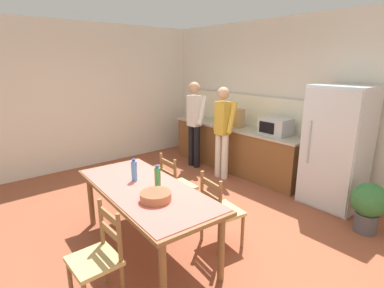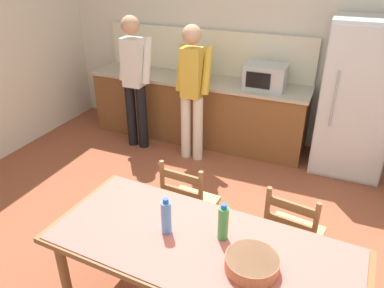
% 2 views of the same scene
% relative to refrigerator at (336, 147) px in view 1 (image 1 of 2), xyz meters
% --- Properties ---
extents(ground_plane, '(8.32, 8.32, 0.00)m').
position_rel_refrigerator_xyz_m(ground_plane, '(-0.96, -2.19, -0.91)').
color(ground_plane, brown).
extents(wall_back, '(6.52, 0.12, 2.90)m').
position_rel_refrigerator_xyz_m(wall_back, '(-0.96, 0.47, 0.54)').
color(wall_back, silver).
rests_on(wall_back, ground).
extents(wall_left, '(0.12, 5.20, 2.90)m').
position_rel_refrigerator_xyz_m(wall_left, '(-4.22, -2.19, 0.54)').
color(wall_left, silver).
rests_on(wall_left, ground).
extents(kitchen_counter, '(3.03, 0.66, 0.90)m').
position_rel_refrigerator_xyz_m(kitchen_counter, '(-2.02, 0.04, -0.46)').
color(kitchen_counter, brown).
rests_on(kitchen_counter, ground).
extents(counter_splashback, '(2.99, 0.03, 0.60)m').
position_rel_refrigerator_xyz_m(counter_splashback, '(-2.02, 0.35, 0.29)').
color(counter_splashback, '#EFE8CB').
rests_on(counter_splashback, kitchen_counter).
extents(refrigerator, '(0.80, 0.73, 1.82)m').
position_rel_refrigerator_xyz_m(refrigerator, '(0.00, 0.00, 0.00)').
color(refrigerator, silver).
rests_on(refrigerator, ground).
extents(microwave, '(0.50, 0.39, 0.30)m').
position_rel_refrigerator_xyz_m(microwave, '(-1.09, 0.02, 0.14)').
color(microwave, '#B2B7BC').
rests_on(microwave, kitchen_counter).
extents(paper_bag, '(0.24, 0.16, 0.36)m').
position_rel_refrigerator_xyz_m(paper_bag, '(-1.97, 0.01, 0.17)').
color(paper_bag, tan).
rests_on(paper_bag, kitchen_counter).
extents(dining_table, '(2.08, 0.98, 0.77)m').
position_rel_refrigerator_xyz_m(dining_table, '(-0.83, -2.79, -0.22)').
color(dining_table, brown).
rests_on(dining_table, ground).
extents(bottle_near_centre, '(0.07, 0.07, 0.27)m').
position_rel_refrigerator_xyz_m(bottle_near_centre, '(-1.08, -2.78, -0.01)').
color(bottle_near_centre, '#4C8ED6').
rests_on(bottle_near_centre, dining_table).
extents(bottle_off_centre, '(0.07, 0.07, 0.27)m').
position_rel_refrigerator_xyz_m(bottle_off_centre, '(-0.72, -2.69, -0.01)').
color(bottle_off_centre, green).
rests_on(bottle_off_centre, dining_table).
extents(serving_bowl, '(0.32, 0.32, 0.09)m').
position_rel_refrigerator_xyz_m(serving_bowl, '(-0.48, -2.88, -0.09)').
color(serving_bowl, '#9E6642').
rests_on(serving_bowl, dining_table).
extents(chair_side_far_right, '(0.48, 0.46, 0.91)m').
position_rel_refrigerator_xyz_m(chair_side_far_right, '(-0.33, -2.09, -0.47)').
color(chair_side_far_right, olive).
rests_on(chair_side_far_right, ground).
extents(chair_side_near_right, '(0.42, 0.40, 0.91)m').
position_rel_refrigerator_xyz_m(chair_side_near_right, '(-0.41, -3.55, -0.47)').
color(chair_side_near_right, olive).
rests_on(chair_side_near_right, ground).
extents(chair_side_far_left, '(0.45, 0.43, 0.91)m').
position_rel_refrigerator_xyz_m(chair_side_far_left, '(-1.24, -2.04, -0.47)').
color(chair_side_far_left, olive).
rests_on(chair_side_far_left, ground).
extents(person_at_sink, '(0.44, 0.30, 1.76)m').
position_rel_refrigerator_xyz_m(person_at_sink, '(-2.69, -0.48, 0.08)').
color(person_at_sink, black).
rests_on(person_at_sink, ground).
extents(person_at_counter, '(0.43, 0.30, 1.71)m').
position_rel_refrigerator_xyz_m(person_at_counter, '(-1.87, -0.50, 0.05)').
color(person_at_counter, silver).
rests_on(person_at_counter, ground).
extents(potted_plant, '(0.44, 0.44, 0.67)m').
position_rel_refrigerator_xyz_m(potted_plant, '(0.68, -0.43, -0.52)').
color(potted_plant, '#4C4C51').
rests_on(potted_plant, ground).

